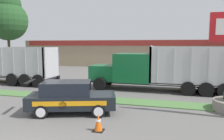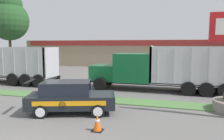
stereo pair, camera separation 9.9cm
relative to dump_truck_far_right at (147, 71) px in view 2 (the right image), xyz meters
name	(u,v)px [view 2 (the right image)]	position (x,y,z in m)	size (l,w,h in m)	color
grass_verge	(95,99)	(-2.91, -4.04, -1.51)	(120.00, 1.52, 0.06)	#517F42
centre_line_2	(5,80)	(-14.36, 0.72, -1.53)	(2.40, 0.14, 0.01)	yellow
centre_line_3	(52,83)	(-8.96, 0.72, -1.53)	(2.40, 0.14, 0.01)	yellow
centre_line_4	(107,86)	(-3.56, 0.72, -1.53)	(2.40, 0.14, 0.01)	yellow
centre_line_5	(170,89)	(1.84, 0.72, -1.53)	(2.40, 0.14, 0.01)	yellow
dump_truck_far_right	(147,71)	(0.00, 0.00, 0.00)	(10.62, 2.84, 3.53)	black
rally_car	(70,97)	(-3.14, -7.05, -0.67)	(4.80, 3.06, 1.72)	black
traffic_cone	(97,123)	(-0.95, -8.93, -1.18)	(0.45, 0.45, 0.73)	black
store_building_backdrop	(129,52)	(-5.86, 21.87, 0.60)	(34.41, 12.10, 4.27)	#9E896B
tree_behind_left	(9,17)	(-23.52, 12.36, 6.44)	(6.26, 6.26, 12.05)	#473828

